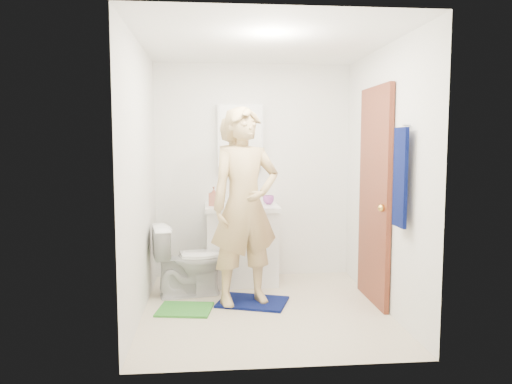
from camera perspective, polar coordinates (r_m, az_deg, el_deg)
floor at (r=4.72m, az=0.99°, el=-13.35°), size 2.20×2.40×0.02m
ceiling at (r=4.54m, az=1.05°, el=16.87°), size 2.20×2.40×0.02m
wall_back at (r=5.67m, az=-0.34°, el=2.38°), size 2.20×0.02×2.40m
wall_front at (r=3.28m, az=3.36°, el=-0.13°), size 2.20×0.02×2.40m
wall_left at (r=4.49m, az=-13.22°, el=1.33°), size 0.02×2.40×2.40m
wall_right at (r=4.72m, az=14.53°, el=1.51°), size 0.02×2.40×2.40m
vanity_cabinet at (r=5.48m, az=-1.63°, el=-6.20°), size 0.75×0.55×0.80m
countertop at (r=5.40m, az=-1.65°, el=-1.79°), size 0.79×0.59×0.05m
sink_basin at (r=5.40m, az=-1.65°, el=-1.63°), size 0.40×0.40×0.03m
faucet at (r=5.57m, az=-1.77°, el=-0.68°), size 0.03×0.03×0.12m
medicine_cabinet at (r=5.58m, az=-1.82°, el=6.43°), size 0.50×0.12×0.70m
mirror_panel at (r=5.52m, az=-1.78°, el=6.44°), size 0.46×0.01×0.66m
door at (r=4.87m, az=13.38°, el=-0.41°), size 0.05×0.80×2.05m
door_knob at (r=4.56m, az=14.17°, el=-1.78°), size 0.07×0.07×0.07m
towel at (r=4.16m, az=16.17°, el=1.60°), size 0.03×0.24×0.80m
towel_hook at (r=4.17m, az=16.85°, el=7.37°), size 0.06×0.02×0.02m
toilet at (r=5.07m, az=-7.64°, el=-7.68°), size 0.77×0.52×0.72m
bath_mat at (r=4.87m, az=-0.39°, el=-12.46°), size 0.74×0.63×0.02m
green_rug at (r=4.72m, az=-8.13°, el=-13.14°), size 0.54×0.48×0.02m
soap_dispenser at (r=5.36m, az=-4.84°, el=-0.48°), size 0.12×0.12×0.21m
toothbrush_cup at (r=5.49m, az=1.44°, el=-0.90°), size 0.16×0.16×0.10m
man at (r=4.63m, az=-1.28°, el=-1.63°), size 0.77×0.62×1.83m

